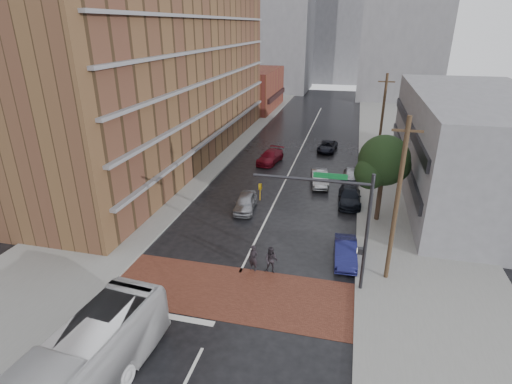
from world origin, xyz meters
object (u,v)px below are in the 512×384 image
Objects in this scene: pedestrian_b at (271,260)px; car_travel_a at (245,202)px; pedestrian_a at (253,258)px; car_travel_b at (320,178)px; car_parked_near at (345,252)px; suv_travel at (327,146)px; car_parked_far at (351,176)px; car_parked_mid at (350,196)px; car_travel_c at (270,157)px.

pedestrian_b is 9.33m from car_travel_a.
pedestrian_a is 15.84m from car_travel_b.
car_travel_a is 10.28m from car_parked_near.
car_parked_near reaches higher than suv_travel.
pedestrian_b is 17.76m from car_parked_far.
car_travel_b is at bearing 88.58° from pedestrian_b.
car_travel_a reaches higher than car_parked_near.
car_parked_near is at bearing -92.51° from car_parked_mid.
car_travel_c is 1.09× the size of suv_travel.
car_parked_near is at bearing -87.11° from car_travel_b.
pedestrian_b is 21.56m from car_travel_c.
pedestrian_a is at bearing -76.99° from car_travel_a.
pedestrian_b is 0.41× the size of suv_travel.
car_travel_c reaches higher than car_parked_far.
car_travel_c is (-6.00, 5.46, -0.02)m from car_travel_b.
pedestrian_b is 27.10m from suv_travel.
car_parked_far is at bearing 18.52° from car_travel_b.
suv_travel is at bearing 68.59° from car_travel_a.
car_travel_a is at bearing 119.11° from pedestrian_b.
car_travel_b is 3.33m from car_parked_far.
car_travel_a reaches higher than car_parked_far.
pedestrian_b is at bearing -70.38° from car_travel_a.
car_travel_a reaches higher than suv_travel.
car_parked_near is (5.55, 2.47, -0.21)m from pedestrian_a.
pedestrian_a reaches higher than suv_travel.
car_travel_a is 0.94× the size of car_travel_b.
suv_travel is at bearing 99.17° from pedestrian_a.
car_parked_near is at bearing -77.50° from suv_travel.
car_travel_c reaches higher than car_parked_mid.
car_travel_b reaches higher than car_parked_mid.
pedestrian_a reaches higher than car_parked_far.
suv_travel is at bearing 98.90° from car_parked_mid.
car_travel_b reaches higher than car_parked_near.
pedestrian_a reaches higher than car_travel_b.
suv_travel is at bearing 54.88° from car_travel_c.
suv_travel is 1.15× the size of car_parked_far.
car_parked_far is at bearing -67.36° from suv_travel.
suv_travel is at bearing 93.28° from car_parked_near.
car_parked_far reaches higher than suv_travel.
suv_travel is (-0.13, 11.44, -0.10)m from car_travel_b.
pedestrian_a is at bearing -159.80° from car_parked_near.
suv_travel is (1.35, 27.07, -0.28)m from pedestrian_b.
car_travel_a is at bearing -160.12° from car_parked_mid.
car_travel_a is 12.12m from car_parked_far.
car_travel_a is at bearing 140.70° from car_parked_near.
pedestrian_a is 6.08m from car_parked_near.
car_travel_a is at bearing -136.31° from car_parked_far.
suv_travel is (2.49, 27.07, -0.26)m from pedestrian_a.
car_parked_near is at bearing 33.24° from pedestrian_b.
pedestrian_b is 15.69m from car_travel_b.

